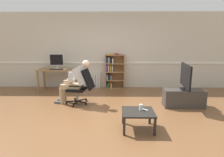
# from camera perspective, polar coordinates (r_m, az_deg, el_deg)

# --- Properties ---
(ground_plane) EXTENTS (18.00, 18.00, 0.00)m
(ground_plane) POSITION_cam_1_polar(r_m,az_deg,el_deg) (4.43, -2.19, -11.19)
(ground_plane) COLOR brown
(back_wall) EXTENTS (12.00, 0.13, 2.70)m
(back_wall) POSITION_cam_1_polar(r_m,az_deg,el_deg) (6.73, -1.00, 8.59)
(back_wall) COLOR beige
(back_wall) RESTS_ON ground_plane
(computer_desk) EXTENTS (1.29, 0.65, 0.76)m
(computer_desk) POSITION_cam_1_polar(r_m,az_deg,el_deg) (6.62, -16.46, 1.97)
(computer_desk) COLOR olive
(computer_desk) RESTS_ON ground_plane
(imac_monitor) EXTENTS (0.49, 0.14, 0.51)m
(imac_monitor) POSITION_cam_1_polar(r_m,az_deg,el_deg) (6.65, -16.83, 5.44)
(imac_monitor) COLOR silver
(imac_monitor) RESTS_ON computer_desk
(keyboard) EXTENTS (0.43, 0.12, 0.02)m
(keyboard) POSITION_cam_1_polar(r_m,az_deg,el_deg) (6.47, -16.90, 2.76)
(keyboard) COLOR black
(keyboard) RESTS_ON computer_desk
(computer_mouse) EXTENTS (0.06, 0.10, 0.03)m
(computer_mouse) POSITION_cam_1_polar(r_m,az_deg,el_deg) (6.41, -14.48, 2.86)
(computer_mouse) COLOR white
(computer_mouse) RESTS_ON computer_desk
(bookshelf) EXTENTS (0.69, 0.29, 1.28)m
(bookshelf) POSITION_cam_1_polar(r_m,az_deg,el_deg) (6.61, 0.46, 2.24)
(bookshelf) COLOR olive
(bookshelf) RESTS_ON ground_plane
(radiator) EXTENTS (0.88, 0.08, 0.54)m
(radiator) POSITION_cam_1_polar(r_m,az_deg,el_deg) (6.84, -7.37, -0.59)
(radiator) COLOR white
(radiator) RESTS_ON ground_plane
(office_chair) EXTENTS (0.82, 0.62, 0.98)m
(office_chair) POSITION_cam_1_polar(r_m,az_deg,el_deg) (5.07, -9.31, -2.10)
(office_chair) COLOR black
(office_chair) RESTS_ON ground_plane
(person_seated) EXTENTS (1.02, 0.47, 1.21)m
(person_seated) POSITION_cam_1_polar(r_m,az_deg,el_deg) (5.10, -11.22, -0.64)
(person_seated) COLOR tan
(person_seated) RESTS_ON ground_plane
(tv_stand) EXTENTS (1.05, 0.37, 0.47)m
(tv_stand) POSITION_cam_1_polar(r_m,az_deg,el_deg) (5.22, 21.38, -5.70)
(tv_stand) COLOR #3D3833
(tv_stand) RESTS_ON ground_plane
(tv_screen) EXTENTS (0.24, 0.99, 0.67)m
(tv_screen) POSITION_cam_1_polar(r_m,az_deg,el_deg) (5.08, 21.89, 0.62)
(tv_screen) COLOR black
(tv_screen) RESTS_ON tv_stand
(coffee_table) EXTENTS (0.62, 0.56, 0.37)m
(coffee_table) POSITION_cam_1_polar(r_m,az_deg,el_deg) (3.69, 8.10, -10.77)
(coffee_table) COLOR black
(coffee_table) RESTS_ON ground_plane
(drinking_glass) EXTENTS (0.07, 0.07, 0.12)m
(drinking_glass) POSITION_cam_1_polar(r_m,az_deg,el_deg) (3.72, 8.96, -8.78)
(drinking_glass) COLOR silver
(drinking_glass) RESTS_ON coffee_table
(spare_remote) EXTENTS (0.14, 0.13, 0.02)m
(spare_remote) POSITION_cam_1_polar(r_m,az_deg,el_deg) (3.74, 10.00, -9.49)
(spare_remote) COLOR white
(spare_remote) RESTS_ON coffee_table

